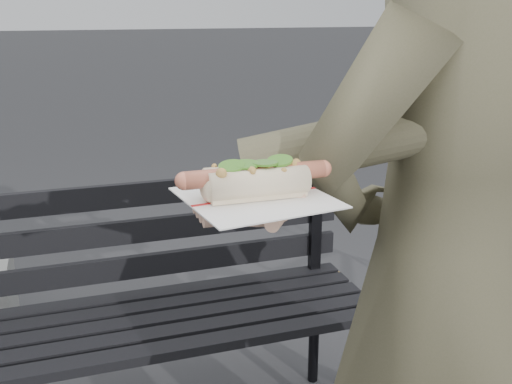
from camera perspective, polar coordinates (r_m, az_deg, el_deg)
park_bench at (r=2.01m, az=-11.42°, el=-9.86°), size 1.50×0.44×0.88m
person at (r=1.20m, az=17.41°, el=-8.67°), size 0.75×0.58×1.83m
held_hotdog at (r=0.96m, az=10.01°, el=4.21°), size 0.64×0.32×0.20m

